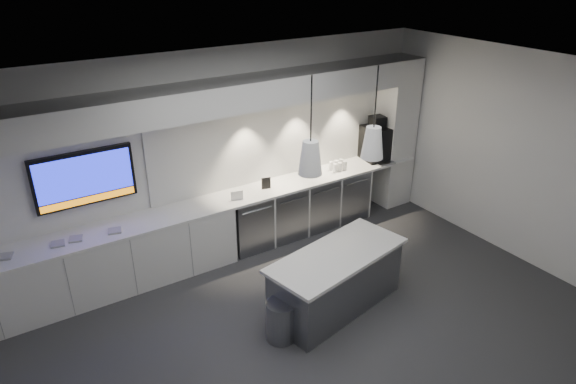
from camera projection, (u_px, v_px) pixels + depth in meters
floor at (317, 330)px, 6.22m from camera, size 7.00×7.00×0.00m
ceiling at (324, 84)px, 4.94m from camera, size 7.00×7.00×0.00m
wall_back at (219, 152)px, 7.48m from camera, size 7.00×0.00×7.00m
wall_front at (525, 361)px, 3.68m from camera, size 7.00×0.00×7.00m
wall_right at (519, 158)px, 7.29m from camera, size 0.00×7.00×7.00m
back_counter at (231, 199)px, 7.50m from camera, size 6.80×0.65×0.04m
left_base_cabinets at (115, 260)px, 6.83m from camera, size 3.30×0.63×0.86m
fridge_unit_a at (247, 222)px, 7.81m from camera, size 0.60×0.61×0.85m
fridge_unit_b at (282, 211)px, 8.12m from camera, size 0.60×0.61×0.85m
fridge_unit_c at (315, 202)px, 8.43m from camera, size 0.60×0.61×0.85m
fridge_unit_d at (345, 193)px, 8.74m from camera, size 0.60×0.61×0.85m
backsplash at (289, 135)px, 8.03m from camera, size 4.60×0.03×1.30m
soffit at (225, 96)px, 6.87m from camera, size 6.90×0.60×0.40m
column at (394, 133)px, 8.90m from camera, size 0.55×0.55×2.60m
wall_tv at (85, 178)px, 6.48m from camera, size 1.25×0.07×0.72m
island at (336, 280)px, 6.48m from camera, size 1.98×1.14×0.79m
bin at (281, 320)px, 5.99m from camera, size 0.40×0.40×0.50m
coffee_machine at (376, 142)px, 8.74m from camera, size 0.48×0.64×0.76m
sign_black at (266, 183)px, 7.73m from camera, size 0.14×0.05×0.18m
sign_white at (237, 195)px, 7.39m from camera, size 0.18×0.07×0.14m
cup_cluster at (338, 166)px, 8.39m from camera, size 0.28×0.18×0.15m
tray_a at (5, 257)px, 6.02m from camera, size 0.20×0.20×0.02m
tray_b at (58, 244)px, 6.28m from camera, size 0.19×0.19×0.02m
tray_c at (76, 239)px, 6.39m from camera, size 0.20×0.20×0.02m
tray_d at (115, 231)px, 6.57m from camera, size 0.20×0.20×0.02m
pendant_left at (310, 157)px, 5.51m from camera, size 0.26×0.26×1.08m
pendant_right at (373, 142)px, 5.94m from camera, size 0.26×0.26×1.08m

